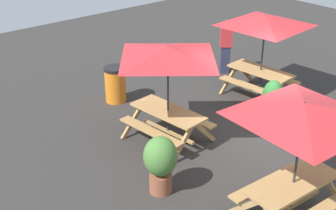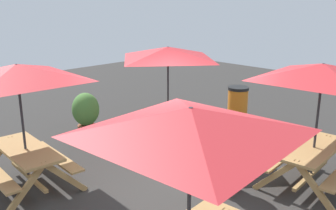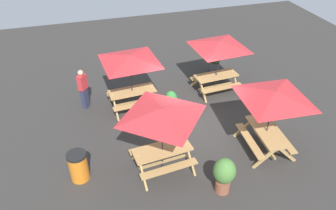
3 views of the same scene
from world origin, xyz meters
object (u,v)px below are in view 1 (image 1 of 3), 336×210
at_px(trash_bin_orange, 115,84).
at_px(person_standing, 226,45).
at_px(picnic_table_0, 168,60).
at_px(picnic_table_1, 303,120).
at_px(picnic_table_2, 265,26).
at_px(potted_plant_1, 272,101).
at_px(potted_plant_2, 160,161).

height_order(trash_bin_orange, person_standing, person_standing).
height_order(picnic_table_0, trash_bin_orange, picnic_table_0).
relative_size(trash_bin_orange, person_standing, 0.59).
relative_size(picnic_table_1, picnic_table_2, 1.00).
distance_m(trash_bin_orange, potted_plant_1, 4.17).
distance_m(picnic_table_2, potted_plant_1, 2.14).
relative_size(picnic_table_0, potted_plant_1, 2.04).
bearing_deg(picnic_table_0, potted_plant_1, 61.84).
distance_m(picnic_table_0, picnic_table_1, 3.51).
xyz_separation_m(picnic_table_2, trash_bin_orange, (-2.29, -3.25, -1.49)).
relative_size(picnic_table_1, potted_plant_1, 2.47).
bearing_deg(potted_plant_2, picnic_table_0, 135.66).
bearing_deg(picnic_table_2, potted_plant_1, -44.68).
height_order(picnic_table_1, potted_plant_1, picnic_table_1).
bearing_deg(trash_bin_orange, picnic_table_0, -6.23).
height_order(picnic_table_0, picnic_table_1, same).
distance_m(potted_plant_2, person_standing, 6.44).
bearing_deg(trash_bin_orange, picnic_table_1, -3.67).
bearing_deg(person_standing, picnic_table_0, -113.08).
xyz_separation_m(potted_plant_1, person_standing, (-3.05, 1.57, 0.28)).
xyz_separation_m(picnic_table_1, picnic_table_2, (-3.74, 3.64, 0.00)).
bearing_deg(picnic_table_0, picnic_table_2, 87.99).
distance_m(picnic_table_2, potted_plant_2, 5.35).
relative_size(potted_plant_1, person_standing, 0.68).
distance_m(picnic_table_1, potted_plant_2, 2.77).
xyz_separation_m(picnic_table_2, potted_plant_2, (1.65, -4.92, -1.30)).
distance_m(picnic_table_1, trash_bin_orange, 6.23).
xyz_separation_m(picnic_table_1, potted_plant_1, (-2.49, 2.58, -1.38)).
bearing_deg(picnic_table_2, picnic_table_0, -90.64).
bearing_deg(potted_plant_1, picnic_table_1, -45.99).
bearing_deg(trash_bin_orange, person_standing, 82.66).
bearing_deg(picnic_table_1, trash_bin_orange, 89.88).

